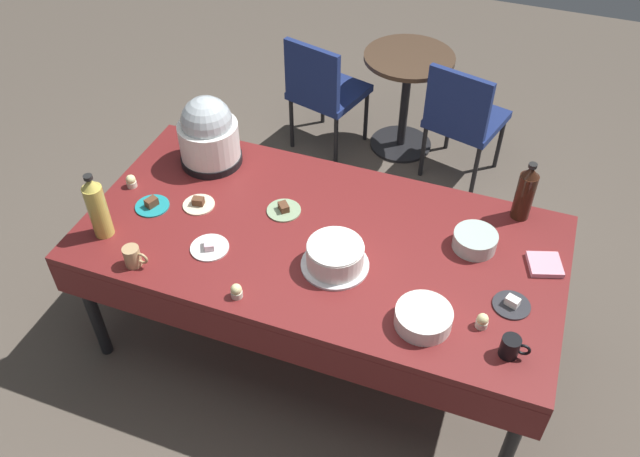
# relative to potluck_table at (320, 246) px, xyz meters

# --- Properties ---
(ground) EXTENTS (9.00, 9.00, 0.00)m
(ground) POSITION_rel_potluck_table_xyz_m (0.00, 0.00, -0.69)
(ground) COLOR brown
(potluck_table) EXTENTS (2.20, 1.10, 0.75)m
(potluck_table) POSITION_rel_potluck_table_xyz_m (0.00, 0.00, 0.00)
(potluck_table) COLOR maroon
(potluck_table) RESTS_ON ground
(frosted_layer_cake) EXTENTS (0.30, 0.30, 0.12)m
(frosted_layer_cake) POSITION_rel_potluck_table_xyz_m (0.13, -0.15, 0.12)
(frosted_layer_cake) COLOR silver
(frosted_layer_cake) RESTS_ON potluck_table
(slow_cooker) EXTENTS (0.32, 0.32, 0.37)m
(slow_cooker) POSITION_rel_potluck_table_xyz_m (-0.72, 0.33, 0.23)
(slow_cooker) COLOR black
(slow_cooker) RESTS_ON potluck_table
(glass_salad_bowl) EXTENTS (0.20, 0.20, 0.08)m
(glass_salad_bowl) POSITION_rel_potluck_table_xyz_m (0.67, 0.18, 0.10)
(glass_salad_bowl) COLOR #B2C6BC
(glass_salad_bowl) RESTS_ON potluck_table
(ceramic_snack_bowl) EXTENTS (0.23, 0.23, 0.08)m
(ceramic_snack_bowl) POSITION_rel_potluck_table_xyz_m (0.56, -0.33, 0.10)
(ceramic_snack_bowl) COLOR silver
(ceramic_snack_bowl) RESTS_ON potluck_table
(dessert_plate_white) EXTENTS (0.17, 0.17, 0.04)m
(dessert_plate_white) POSITION_rel_potluck_table_xyz_m (-0.44, -0.24, 0.07)
(dessert_plate_white) COLOR white
(dessert_plate_white) RESTS_ON potluck_table
(dessert_plate_sage) EXTENTS (0.16, 0.16, 0.04)m
(dessert_plate_sage) POSITION_rel_potluck_table_xyz_m (-0.22, 0.10, 0.07)
(dessert_plate_sage) COLOR #8CA87F
(dessert_plate_sage) RESTS_ON potluck_table
(dessert_plate_cream) EXTENTS (0.15, 0.15, 0.04)m
(dessert_plate_cream) POSITION_rel_potluck_table_xyz_m (-0.62, -0.00, 0.07)
(dessert_plate_cream) COLOR beige
(dessert_plate_cream) RESTS_ON potluck_table
(dessert_plate_charcoal) EXTENTS (0.16, 0.16, 0.05)m
(dessert_plate_charcoal) POSITION_rel_potluck_table_xyz_m (0.88, -0.11, 0.07)
(dessert_plate_charcoal) COLOR #2D2D33
(dessert_plate_charcoal) RESTS_ON potluck_table
(dessert_plate_teal) EXTENTS (0.16, 0.16, 0.05)m
(dessert_plate_teal) POSITION_rel_potluck_table_xyz_m (-0.83, -0.09, 0.07)
(dessert_plate_teal) COLOR teal
(dessert_plate_teal) RESTS_ON potluck_table
(cupcake_vanilla) EXTENTS (0.05, 0.05, 0.07)m
(cupcake_vanilla) POSITION_rel_potluck_table_xyz_m (0.79, -0.26, 0.09)
(cupcake_vanilla) COLOR beige
(cupcake_vanilla) RESTS_ON potluck_table
(cupcake_rose) EXTENTS (0.05, 0.05, 0.07)m
(cupcake_rose) POSITION_rel_potluck_table_xyz_m (-1.00, 0.01, 0.09)
(cupcake_rose) COLOR beige
(cupcake_rose) RESTS_ON potluck_table
(cupcake_berry) EXTENTS (0.05, 0.05, 0.07)m
(cupcake_berry) POSITION_rel_potluck_table_xyz_m (-0.20, -0.46, 0.09)
(cupcake_berry) COLOR beige
(cupcake_berry) RESTS_ON potluck_table
(soda_bottle_ginger_ale) EXTENTS (0.09, 0.09, 0.34)m
(soda_bottle_ginger_ale) POSITION_rel_potluck_table_xyz_m (-0.94, -0.32, 0.22)
(soda_bottle_ginger_ale) COLOR gold
(soda_bottle_ginger_ale) RESTS_ON potluck_table
(soda_bottle_cola) EXTENTS (0.09, 0.09, 0.31)m
(soda_bottle_cola) POSITION_rel_potluck_table_xyz_m (0.84, 0.46, 0.21)
(soda_bottle_cola) COLOR #33190F
(soda_bottle_cola) RESTS_ON potluck_table
(coffee_mug_tan) EXTENTS (0.12, 0.07, 0.10)m
(coffee_mug_tan) POSITION_rel_potluck_table_xyz_m (-0.70, -0.45, 0.11)
(coffee_mug_tan) COLOR tan
(coffee_mug_tan) RESTS_ON potluck_table
(coffee_mug_black) EXTENTS (0.12, 0.07, 0.09)m
(coffee_mug_black) POSITION_rel_potluck_table_xyz_m (0.91, -0.36, 0.11)
(coffee_mug_black) COLOR black
(coffee_mug_black) RESTS_ON potluck_table
(paper_napkin_stack) EXTENTS (0.18, 0.18, 0.02)m
(paper_napkin_stack) POSITION_rel_potluck_table_xyz_m (0.99, 0.16, 0.07)
(paper_napkin_stack) COLOR pink
(paper_napkin_stack) RESTS_ON potluck_table
(maroon_chair_left) EXTENTS (0.54, 0.54, 0.85)m
(maroon_chair_left) POSITION_rel_potluck_table_xyz_m (-0.57, 1.60, -0.20)
(maroon_chair_left) COLOR navy
(maroon_chair_left) RESTS_ON ground
(maroon_chair_right) EXTENTS (0.54, 0.54, 0.85)m
(maroon_chair_right) POSITION_rel_potluck_table_xyz_m (0.38, 1.60, -0.20)
(maroon_chair_right) COLOR navy
(maroon_chair_right) RESTS_ON ground
(round_cafe_table) EXTENTS (0.60, 0.60, 0.72)m
(round_cafe_table) POSITION_rel_potluck_table_xyz_m (-0.05, 1.83, -0.19)
(round_cafe_table) COLOR #473323
(round_cafe_table) RESTS_ON ground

